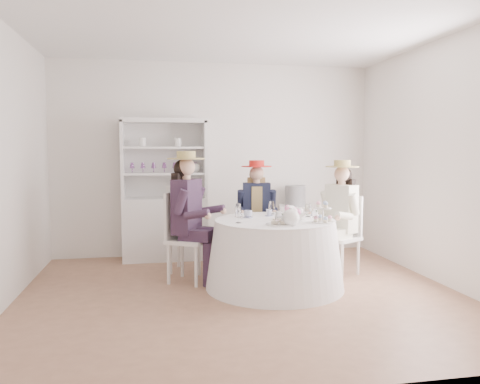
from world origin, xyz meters
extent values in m
plane|color=#8A5F45|center=(0.00, 0.00, 0.00)|extent=(4.50, 4.50, 0.00)
plane|color=white|center=(0.00, 0.00, 2.70)|extent=(4.50, 4.50, 0.00)
plane|color=white|center=(0.00, 2.00, 1.35)|extent=(4.50, 0.00, 4.50)
plane|color=white|center=(0.00, -2.00, 1.35)|extent=(4.50, 0.00, 4.50)
plane|color=white|center=(-2.25, 0.00, 1.35)|extent=(0.00, 4.50, 4.50)
plane|color=white|center=(2.25, 0.00, 1.35)|extent=(0.00, 4.50, 4.50)
cone|color=white|center=(0.40, 0.20, 0.36)|extent=(1.49, 1.49, 0.72)
cylinder|color=white|center=(0.40, 0.20, 0.73)|extent=(1.29, 1.29, 0.02)
cube|color=silver|center=(-0.73, 1.75, 0.42)|extent=(1.20, 0.82, 0.84)
cube|color=silver|center=(-0.73, 1.94, 1.36)|extent=(1.05, 0.47, 1.03)
cube|color=silver|center=(-0.73, 1.75, 1.87)|extent=(1.20, 0.82, 0.06)
cube|color=silver|center=(-1.27, 1.75, 1.36)|extent=(0.20, 0.40, 1.03)
cube|color=silver|center=(-0.19, 1.75, 1.36)|extent=(0.20, 0.40, 1.03)
cube|color=silver|center=(-0.73, 1.75, 1.17)|extent=(1.11, 0.75, 0.03)
cube|color=silver|center=(-0.73, 1.75, 1.51)|extent=(1.11, 0.75, 0.03)
sphere|color=white|center=(-0.31, 1.75, 1.24)|extent=(0.13, 0.13, 0.13)
cube|color=silver|center=(1.11, 1.75, 0.35)|extent=(0.54, 0.54, 0.69)
cylinder|color=black|center=(1.11, 1.75, 0.84)|extent=(0.38, 0.38, 0.29)
cube|color=silver|center=(-0.50, 0.58, 0.47)|extent=(0.57, 0.57, 0.04)
cylinder|color=silver|center=(-0.44, 0.35, 0.23)|extent=(0.04, 0.04, 0.46)
cylinder|color=silver|center=(-0.27, 0.64, 0.23)|extent=(0.04, 0.04, 0.46)
cylinder|color=silver|center=(-0.72, 0.52, 0.23)|extent=(0.04, 0.04, 0.46)
cylinder|color=silver|center=(-0.56, 0.81, 0.23)|extent=(0.04, 0.04, 0.46)
cube|color=silver|center=(-0.66, 0.67, 0.75)|extent=(0.23, 0.36, 0.52)
cube|color=black|center=(-0.51, 0.59, 0.85)|extent=(0.37, 0.43, 0.60)
cube|color=black|center=(-0.44, 0.44, 0.55)|extent=(0.37, 0.30, 0.13)
cylinder|color=black|center=(-0.31, 0.36, 0.24)|extent=(0.10, 0.10, 0.48)
cylinder|color=black|center=(-0.59, 0.38, 0.93)|extent=(0.20, 0.17, 0.29)
cube|color=black|center=(-0.34, 0.60, 0.55)|extent=(0.37, 0.30, 0.13)
cylinder|color=black|center=(-0.22, 0.52, 0.24)|extent=(0.10, 0.10, 0.48)
cylinder|color=black|center=(-0.37, 0.76, 0.93)|extent=(0.20, 0.17, 0.29)
cylinder|color=#D8A889|center=(-0.51, 0.59, 1.18)|extent=(0.09, 0.09, 0.08)
sphere|color=#D8A889|center=(-0.51, 0.59, 1.29)|extent=(0.20, 0.20, 0.20)
sphere|color=black|center=(-0.56, 0.61, 1.28)|extent=(0.20, 0.20, 0.20)
cube|color=black|center=(-0.59, 0.63, 1.03)|extent=(0.20, 0.26, 0.40)
cylinder|color=tan|center=(-0.51, 0.59, 1.39)|extent=(0.42, 0.42, 0.01)
cylinder|color=tan|center=(-0.51, 0.59, 1.43)|extent=(0.21, 0.21, 0.08)
cube|color=silver|center=(0.41, 1.17, 0.43)|extent=(0.44, 0.44, 0.04)
cylinder|color=silver|center=(0.24, 1.04, 0.21)|extent=(0.03, 0.03, 0.42)
cylinder|color=silver|center=(0.54, 0.99, 0.21)|extent=(0.03, 0.03, 0.42)
cylinder|color=silver|center=(0.29, 1.34, 0.21)|extent=(0.03, 0.03, 0.42)
cylinder|color=silver|center=(0.59, 1.30, 0.21)|extent=(0.03, 0.03, 0.42)
cube|color=silver|center=(0.44, 1.34, 0.69)|extent=(0.36, 0.09, 0.48)
cube|color=black|center=(0.42, 1.19, 0.79)|extent=(0.37, 0.25, 0.56)
cube|color=tan|center=(0.42, 1.19, 0.79)|extent=(0.17, 0.23, 0.48)
cube|color=black|center=(0.31, 1.07, 0.51)|extent=(0.18, 0.34, 0.12)
cylinder|color=black|center=(0.29, 0.94, 0.22)|extent=(0.10, 0.10, 0.44)
cylinder|color=black|center=(0.22, 1.18, 0.85)|extent=(0.11, 0.18, 0.26)
cube|color=black|center=(0.48, 1.04, 0.51)|extent=(0.18, 0.34, 0.12)
cylinder|color=black|center=(0.46, 0.91, 0.22)|extent=(0.10, 0.10, 0.44)
cylinder|color=black|center=(0.61, 1.12, 0.85)|extent=(0.11, 0.18, 0.26)
cylinder|color=#D8A889|center=(0.42, 1.19, 1.08)|extent=(0.09, 0.09, 0.08)
sphere|color=#D8A889|center=(0.42, 1.19, 1.19)|extent=(0.18, 0.18, 0.18)
sphere|color=tan|center=(0.42, 1.23, 1.18)|extent=(0.18, 0.18, 0.18)
cube|color=tan|center=(0.43, 1.26, 0.95)|extent=(0.24, 0.11, 0.36)
cylinder|color=red|center=(0.42, 1.19, 1.28)|extent=(0.38, 0.38, 0.01)
cylinder|color=red|center=(0.42, 1.19, 1.31)|extent=(0.19, 0.19, 0.08)
cube|color=silver|center=(1.30, 0.57, 0.44)|extent=(0.53, 0.53, 0.04)
cylinder|color=silver|center=(1.08, 0.62, 0.21)|extent=(0.03, 0.03, 0.43)
cylinder|color=silver|center=(1.24, 0.36, 0.21)|extent=(0.03, 0.03, 0.43)
cylinder|color=silver|center=(1.35, 0.78, 0.21)|extent=(0.03, 0.03, 0.43)
cylinder|color=silver|center=(1.51, 0.51, 0.21)|extent=(0.03, 0.03, 0.43)
cube|color=silver|center=(1.45, 0.65, 0.70)|extent=(0.21, 0.33, 0.48)
cube|color=white|center=(1.31, 0.58, 0.79)|extent=(0.34, 0.40, 0.56)
cube|color=white|center=(1.15, 0.58, 0.51)|extent=(0.35, 0.27, 0.12)
cylinder|color=white|center=(1.03, 0.52, 0.22)|extent=(0.10, 0.10, 0.45)
cylinder|color=white|center=(1.18, 0.73, 0.86)|extent=(0.19, 0.16, 0.27)
cube|color=white|center=(1.24, 0.43, 0.51)|extent=(0.35, 0.27, 0.12)
cylinder|color=white|center=(1.12, 0.37, 0.22)|extent=(0.10, 0.10, 0.45)
cylinder|color=white|center=(1.38, 0.38, 0.86)|extent=(0.19, 0.16, 0.27)
cylinder|color=#D8A889|center=(1.31, 0.58, 1.09)|extent=(0.09, 0.09, 0.08)
sphere|color=#D8A889|center=(1.31, 0.58, 1.20)|extent=(0.18, 0.18, 0.18)
sphere|color=black|center=(1.35, 0.60, 1.19)|extent=(0.18, 0.18, 0.18)
cube|color=black|center=(1.38, 0.62, 0.96)|extent=(0.18, 0.24, 0.37)
cylinder|color=tan|center=(1.31, 0.58, 1.29)|extent=(0.39, 0.39, 0.01)
cylinder|color=tan|center=(1.31, 0.58, 1.33)|extent=(0.19, 0.19, 0.08)
cube|color=silver|center=(-0.47, 1.06, 0.49)|extent=(0.55, 0.55, 0.04)
cylinder|color=silver|center=(-0.24, 1.17, 0.24)|extent=(0.04, 0.04, 0.48)
cylinder|color=silver|center=(-0.57, 1.28, 0.24)|extent=(0.04, 0.04, 0.48)
cylinder|color=silver|center=(-0.36, 0.84, 0.24)|extent=(0.04, 0.04, 0.48)
cylinder|color=silver|center=(-0.69, 0.95, 0.24)|extent=(0.04, 0.04, 0.48)
cube|color=silver|center=(-0.53, 0.87, 0.79)|extent=(0.40, 0.17, 0.55)
imported|color=white|center=(0.14, 0.38, 0.78)|extent=(0.11, 0.11, 0.07)
imported|color=white|center=(0.40, 0.47, 0.77)|extent=(0.08, 0.08, 0.07)
imported|color=white|center=(0.65, 0.37, 0.78)|extent=(0.11, 0.11, 0.07)
imported|color=white|center=(0.62, 0.12, 0.76)|extent=(0.22, 0.22, 0.05)
sphere|color=pink|center=(0.66, 0.15, 0.83)|extent=(0.07, 0.07, 0.07)
sphere|color=white|center=(0.65, 0.19, 0.83)|extent=(0.07, 0.07, 0.07)
sphere|color=pink|center=(0.62, 0.21, 0.83)|extent=(0.07, 0.07, 0.07)
sphere|color=white|center=(0.58, 0.21, 0.83)|extent=(0.07, 0.07, 0.07)
sphere|color=pink|center=(0.55, 0.19, 0.83)|extent=(0.07, 0.07, 0.07)
sphere|color=white|center=(0.54, 0.15, 0.83)|extent=(0.07, 0.07, 0.07)
sphere|color=pink|center=(0.55, 0.12, 0.83)|extent=(0.07, 0.07, 0.07)
sphere|color=white|center=(0.58, 0.10, 0.83)|extent=(0.07, 0.07, 0.07)
sphere|color=pink|center=(0.62, 0.10, 0.83)|extent=(0.07, 0.07, 0.07)
sphere|color=white|center=(0.65, 0.12, 0.83)|extent=(0.07, 0.07, 0.07)
sphere|color=white|center=(0.45, -0.23, 0.82)|extent=(0.17, 0.17, 0.17)
cylinder|color=white|center=(0.56, -0.23, 0.83)|extent=(0.10, 0.03, 0.08)
cylinder|color=white|center=(0.45, -0.23, 0.90)|extent=(0.04, 0.04, 0.02)
cylinder|color=white|center=(0.35, -0.17, 0.74)|extent=(0.27, 0.27, 0.01)
cube|color=beige|center=(0.29, -0.19, 0.77)|extent=(0.06, 0.04, 0.03)
cube|color=beige|center=(0.35, -0.17, 0.78)|extent=(0.07, 0.06, 0.03)
cube|color=beige|center=(0.40, -0.15, 0.77)|extent=(0.08, 0.07, 0.03)
cube|color=beige|center=(0.32, -0.13, 0.78)|extent=(0.07, 0.07, 0.03)
cube|color=beige|center=(0.38, -0.21, 0.77)|extent=(0.07, 0.08, 0.03)
cylinder|color=white|center=(0.83, -0.10, 0.74)|extent=(0.23, 0.23, 0.01)
cylinder|color=white|center=(0.83, -0.10, 0.81)|extent=(0.02, 0.02, 0.15)
cylinder|color=white|center=(0.83, -0.10, 0.89)|extent=(0.17, 0.17, 0.01)
camera|label=1|loc=(-0.88, -4.61, 1.47)|focal=35.00mm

